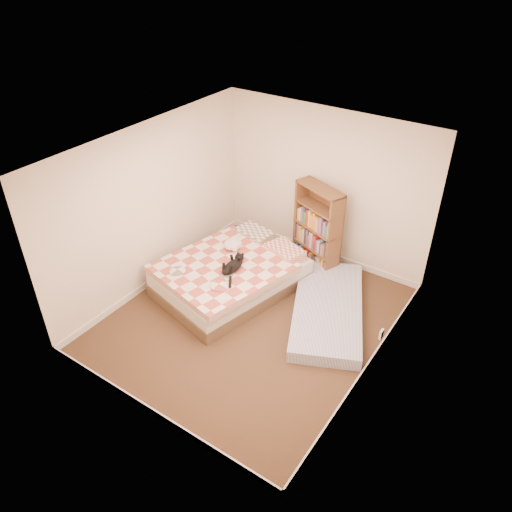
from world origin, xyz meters
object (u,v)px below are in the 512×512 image
Objects in this scene: floor_mattress at (328,309)px; black_cat at (234,266)px; white_dog at (233,244)px; bed at (233,274)px; bookshelf at (317,237)px.

floor_mattress is 1.47m from black_cat.
floor_mattress is 2.89× the size of black_cat.
black_cat is 2.29× the size of white_dog.
bed is at bearing 121.92° from black_cat.
floor_mattress is (0.74, -1.00, -0.43)m from bookshelf.
white_dog is at bearing 137.36° from bed.
black_cat is at bearing -90.74° from bookshelf.
bookshelf is at bearing 57.87° from black_cat.
bookshelf is 0.67× the size of floor_mattress.
white_dog reaches higher than bed.
black_cat reaches higher than floor_mattress.
bookshelf is 1.32m from floor_mattress.
bookshelf reaches higher than white_dog.
bookshelf reaches higher than floor_mattress.
floor_mattress is at bearing -32.13° from bookshelf.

